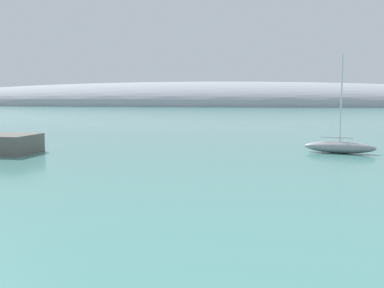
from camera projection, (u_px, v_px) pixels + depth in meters
The scene contains 2 objects.
distant_ridge at pixel (201, 105), 242.86m from camera, with size 390.28×85.29×26.22m, color #999EA8.
sailboat_grey_mid_mooring at pixel (339, 147), 38.83m from camera, with size 6.39×3.23×8.79m.
Camera 1 is at (1.79, -4.50, 5.08)m, focal length 40.50 mm.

